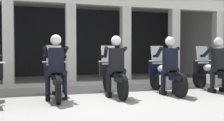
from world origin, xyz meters
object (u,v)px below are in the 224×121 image
Objects in this scene: motorcycle_center at (113,77)px; motorcycle_far_right at (211,74)px; police_officer_far_right at (218,60)px; motorcycle_left at (55,78)px; police_officer_center at (116,61)px; police_officer_left at (56,61)px; motorcycle_right at (165,75)px; police_officer_right at (170,60)px.

motorcycle_far_right is at bearing 4.75° from motorcycle_center.
police_officer_far_right reaches higher than motorcycle_center.
motorcycle_left is 4.60m from police_officer_far_right.
motorcycle_left is 1.52m from motorcycle_center.
motorcycle_far_right is at bearing 10.08° from police_officer_center.
police_officer_left is (-0.00, -0.28, 0.44)m from motorcycle_left.
motorcycle_center and motorcycle_far_right have the same top height.
motorcycle_right is 1.29× the size of police_officer_right.
police_officer_right reaches higher than motorcycle_center.
police_officer_center is 0.78× the size of motorcycle_far_right.
motorcycle_left is at bearing -175.03° from police_officer_far_right.
police_officer_center is at bearing -166.55° from motorcycle_right.
police_officer_left and police_officer_right have the same top height.
police_officer_center is 0.78× the size of motorcycle_right.
motorcycle_right is 1.52m from motorcycle_far_right.
police_officer_right reaches higher than motorcycle_right.
motorcycle_left is 1.29× the size of police_officer_right.
motorcycle_left is 3.09m from police_officer_right.
motorcycle_left is 1.61m from police_officer_center.
police_officer_center is 1.00× the size of police_officer_right.
police_officer_left is 1.61m from motorcycle_center.
motorcycle_right is at bearing 10.20° from police_officer_left.
motorcycle_right is 1.62m from police_officer_far_right.
police_officer_left is at bearing -172.60° from police_officer_center.
police_officer_right is (3.04, -0.33, 0.44)m from motorcycle_left.
police_officer_left is 1.00× the size of police_officer_right.
motorcycle_left is 1.29× the size of police_officer_center.
police_officer_center is 1.00× the size of police_officer_far_right.
police_officer_right is (1.52, -0.34, 0.44)m from motorcycle_center.
police_officer_far_right is at bearing 2.48° from police_officer_right.
police_officer_center reaches higher than motorcycle_left.
motorcycle_far_right is (3.04, 0.17, -0.44)m from police_officer_center.
police_officer_far_right is at bearing 4.75° from police_officer_center.
police_officer_left is 0.78× the size of motorcycle_center.
motorcycle_far_right is at bearing 4.34° from motorcycle_left.
police_officer_right is 1.52m from police_officer_far_right.
motorcycle_right and motorcycle_far_right have the same top height.
police_officer_center is at bearing -177.15° from police_officer_right.
police_officer_left is 1.00× the size of police_officer_far_right.
police_officer_center is at bearing -167.03° from motorcycle_far_right.
motorcycle_left is at bearing 176.83° from police_officer_center.
motorcycle_right is at bearing 15.54° from police_officer_center.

